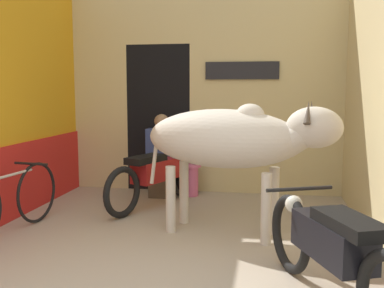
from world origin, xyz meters
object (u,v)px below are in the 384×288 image
(shopkeeper_seated, at_px, (161,153))
(plastic_stool, at_px, (191,179))
(cow, at_px, (233,139))
(bicycle, at_px, (9,201))
(motorcycle_near, at_px, (332,249))
(motorcycle_far, at_px, (156,175))

(shopkeeper_seated, relative_size, plastic_stool, 2.58)
(cow, distance_m, bicycle, 2.54)
(motorcycle_near, height_order, motorcycle_far, motorcycle_near)
(motorcycle_near, height_order, shopkeeper_seated, shopkeeper_seated)
(motorcycle_near, relative_size, motorcycle_far, 1.03)
(shopkeeper_seated, bearing_deg, motorcycle_far, -83.90)
(motorcycle_near, xyz_separation_m, bicycle, (-3.25, 1.16, -0.08))
(cow, relative_size, motorcycle_far, 1.16)
(motorcycle_near, relative_size, shopkeeper_seated, 1.58)
(bicycle, distance_m, plastic_stool, 2.70)
(bicycle, height_order, shopkeeper_seated, shopkeeper_seated)
(motorcycle_far, bearing_deg, motorcycle_near, -53.02)
(motorcycle_far, distance_m, shopkeeper_seated, 0.62)
(shopkeeper_seated, bearing_deg, motorcycle_near, -57.55)
(motorcycle_far, height_order, bicycle, motorcycle_far)
(cow, height_order, motorcycle_near, cow)
(motorcycle_near, distance_m, shopkeeper_seated, 3.80)
(motorcycle_near, xyz_separation_m, shopkeeper_seated, (-2.04, 3.20, 0.20))
(cow, bearing_deg, shopkeeper_seated, 126.48)
(motorcycle_far, relative_size, bicycle, 1.11)
(cow, xyz_separation_m, motorcycle_far, (-1.13, 1.03, -0.62))
(cow, bearing_deg, plastic_stool, 113.79)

